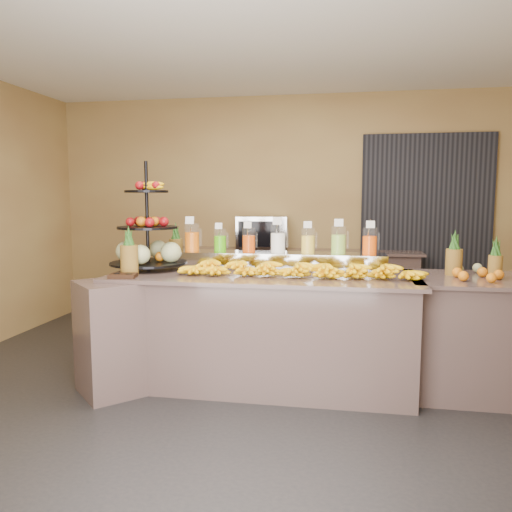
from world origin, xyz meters
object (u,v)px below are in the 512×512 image
(pitcher_tray, at_px, (278,261))
(right_fruit_pile, at_px, (474,269))
(fruit_stand, at_px, (153,242))
(oven_warmer, at_px, (262,233))
(banana_heap, at_px, (297,267))
(condiment_caddy, at_px, (123,276))

(pitcher_tray, relative_size, right_fruit_pile, 4.61)
(pitcher_tray, distance_m, fruit_stand, 1.11)
(fruit_stand, relative_size, oven_warmer, 1.56)
(banana_heap, bearing_deg, oven_warmer, 106.98)
(fruit_stand, bearing_deg, right_fruit_pile, 18.09)
(pitcher_tray, relative_size, condiment_caddy, 9.05)
(fruit_stand, bearing_deg, oven_warmer, 88.67)
(banana_heap, height_order, right_fruit_pile, right_fruit_pile)
(pitcher_tray, xyz_separation_m, oven_warmer, (-0.42, 1.67, 0.13))
(fruit_stand, distance_m, condiment_caddy, 0.55)
(condiment_caddy, height_order, oven_warmer, oven_warmer)
(pitcher_tray, bearing_deg, condiment_caddy, -149.93)
(pitcher_tray, relative_size, oven_warmer, 3.07)
(pitcher_tray, bearing_deg, oven_warmer, 104.07)
(pitcher_tray, bearing_deg, banana_heap, -60.55)
(condiment_caddy, bearing_deg, right_fruit_pile, 9.80)
(pitcher_tray, height_order, oven_warmer, oven_warmer)
(banana_heap, height_order, fruit_stand, fruit_stand)
(banana_heap, xyz_separation_m, condiment_caddy, (-1.34, -0.31, -0.06))
(banana_heap, bearing_deg, pitcher_tray, 119.45)
(fruit_stand, height_order, right_fruit_pile, fruit_stand)
(condiment_caddy, bearing_deg, oven_warmer, 72.75)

